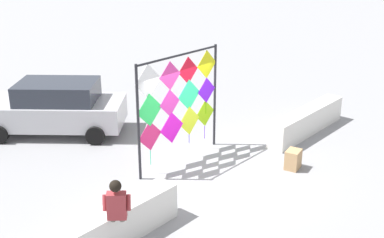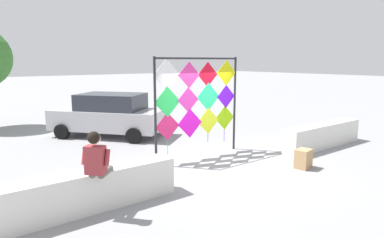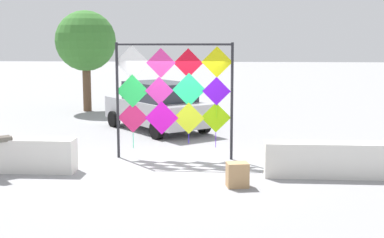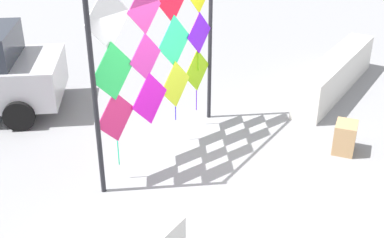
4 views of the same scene
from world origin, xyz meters
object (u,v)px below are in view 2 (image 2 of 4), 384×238
Objects in this scene: kite_display_rack at (198,98)px; seated_vendor at (99,165)px; cardboard_box_large at (303,159)px; parked_car at (109,115)px.

kite_display_rack is 4.32m from seated_vendor.
seated_vendor is 3.15× the size of cardboard_box_large.
seated_vendor is 6.76m from parked_car.
parked_car is 7.29m from cardboard_box_large.
seated_vendor is 5.48m from cardboard_box_large.
kite_display_rack reaches higher than parked_car.
seated_vendor and parked_car have the same top height.
cardboard_box_large is at bearing -58.06° from kite_display_rack.
parked_car is (-0.98, 4.23, -0.95)m from kite_display_rack.
seated_vendor is at bearing -153.27° from kite_display_rack.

